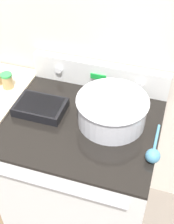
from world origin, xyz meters
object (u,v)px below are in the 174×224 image
(spice_jar_green_cap, at_px, (7,81))
(ladle, at_px, (153,154))
(casserole_dish, at_px, (40,107))
(mixing_bowl, at_px, (112,109))

(spice_jar_green_cap, bearing_deg, ladle, -16.91)
(spice_jar_green_cap, bearing_deg, casserole_dish, -25.29)
(casserole_dish, relative_size, ladle, 0.98)
(mixing_bowl, height_order, ladle, mixing_bowl)
(ladle, relative_size, spice_jar_green_cap, 2.90)
(casserole_dish, distance_m, ladle, 0.64)
(casserole_dish, bearing_deg, ladle, -13.22)
(casserole_dish, height_order, spice_jar_green_cap, spice_jar_green_cap)
(mixing_bowl, distance_m, ladle, 0.30)
(mixing_bowl, distance_m, casserole_dish, 0.38)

